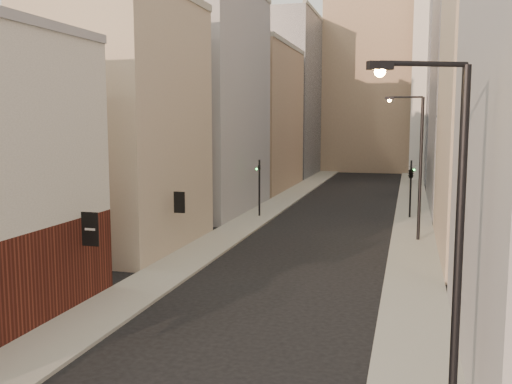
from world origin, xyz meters
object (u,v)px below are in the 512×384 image
at_px(clock_tower, 369,65).
at_px(white_tower, 442,47).
at_px(streetlamp_mid, 417,159).
at_px(streetlamp_near, 450,236).
at_px(traffic_light_left, 259,175).
at_px(traffic_light_right, 411,173).

relative_size(clock_tower, white_tower, 1.08).
bearing_deg(streetlamp_mid, streetlamp_near, -90.55).
bearing_deg(streetlamp_mid, traffic_light_left, 150.42).
distance_m(streetlamp_near, streetlamp_mid, 25.97).
bearing_deg(white_tower, clock_tower, 128.16).
bearing_deg(clock_tower, traffic_light_left, -95.79).
height_order(white_tower, streetlamp_near, white_tower).
bearing_deg(streetlamp_near, white_tower, 63.54).
distance_m(clock_tower, white_tower, 17.83).
xyz_separation_m(clock_tower, streetlamp_near, (8.07, -85.44, -12.12)).
bearing_deg(traffic_light_right, traffic_light_left, 32.84).
bearing_deg(traffic_light_right, streetlamp_near, 112.62).
distance_m(white_tower, streetlamp_mid, 47.39).
xyz_separation_m(streetlamp_near, traffic_light_left, (-13.41, 32.80, -1.87)).
xyz_separation_m(white_tower, streetlamp_mid, (-3.44, -45.47, -12.92)).
xyz_separation_m(streetlamp_mid, traffic_light_right, (-0.32, 9.41, -1.79)).
relative_size(clock_tower, streetlamp_mid, 4.51).
height_order(streetlamp_near, traffic_light_left, streetlamp_near).
relative_size(white_tower, streetlamp_near, 4.30).
xyz_separation_m(streetlamp_near, streetlamp_mid, (-0.51, 25.97, 0.17)).
xyz_separation_m(streetlamp_near, traffic_light_right, (-0.83, 35.37, -1.62)).
bearing_deg(clock_tower, white_tower, -51.84).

